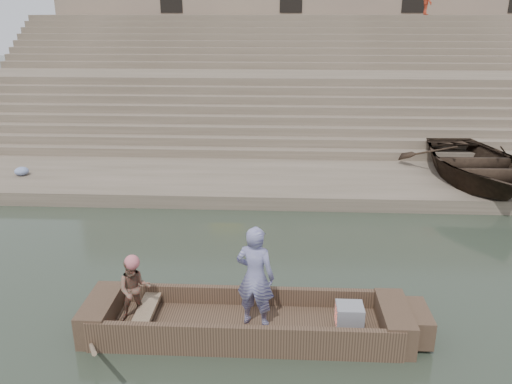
# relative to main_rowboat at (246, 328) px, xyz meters

# --- Properties ---
(ground) EXTENTS (120.00, 120.00, 0.00)m
(ground) POSITION_rel_main_rowboat_xyz_m (2.99, -0.13, -0.11)
(ground) COLOR #283326
(ground) RESTS_ON ground
(lower_landing) EXTENTS (32.00, 4.00, 0.40)m
(lower_landing) POSITION_rel_main_rowboat_xyz_m (2.99, 7.87, 0.09)
(lower_landing) COLOR #82705D
(lower_landing) RESTS_ON ground
(mid_landing) EXTENTS (32.00, 3.00, 2.80)m
(mid_landing) POSITION_rel_main_rowboat_xyz_m (2.99, 15.37, 1.29)
(mid_landing) COLOR #82705D
(mid_landing) RESTS_ON ground
(upper_landing) EXTENTS (32.00, 3.00, 5.20)m
(upper_landing) POSITION_rel_main_rowboat_xyz_m (2.99, 22.37, 2.49)
(upper_landing) COLOR #82705D
(upper_landing) RESTS_ON ground
(ghat_steps) EXTENTS (32.00, 11.00, 5.20)m
(ghat_steps) POSITION_rel_main_rowboat_xyz_m (2.99, 17.06, 1.69)
(ghat_steps) COLOR #82705D
(ghat_steps) RESTS_ON ground
(building_wall) EXTENTS (32.00, 5.07, 11.20)m
(building_wall) POSITION_rel_main_rowboat_xyz_m (2.99, 26.37, 5.49)
(building_wall) COLOR gray
(building_wall) RESTS_ON ground
(main_rowboat) EXTENTS (5.00, 1.30, 0.22)m
(main_rowboat) POSITION_rel_main_rowboat_xyz_m (0.00, 0.00, 0.00)
(main_rowboat) COLOR brown
(main_rowboat) RESTS_ON ground
(rowboat_trim) EXTENTS (6.04, 2.63, 1.84)m
(rowboat_trim) POSITION_rel_main_rowboat_xyz_m (0.21, -0.01, 0.20)
(rowboat_trim) COLOR brown
(rowboat_trim) RESTS_ON ground
(standing_man) EXTENTS (0.76, 0.60, 1.83)m
(standing_man) POSITION_rel_main_rowboat_xyz_m (0.17, -0.01, 1.02)
(standing_man) COLOR navy
(standing_man) RESTS_ON main_rowboat
(rowing_man) EXTENTS (0.67, 0.59, 1.17)m
(rowing_man) POSITION_rel_main_rowboat_xyz_m (-1.93, 0.03, 0.69)
(rowing_man) COLOR #22684B
(rowing_man) RESTS_ON main_rowboat
(television) EXTENTS (0.46, 0.42, 0.40)m
(television) POSITION_rel_main_rowboat_xyz_m (1.77, 0.00, 0.31)
(television) COLOR gray
(television) RESTS_ON main_rowboat
(beached_rowboat) EXTENTS (4.01, 5.51, 1.12)m
(beached_rowboat) POSITION_rel_main_rowboat_xyz_m (6.56, 7.79, 0.85)
(beached_rowboat) COLOR #2D2116
(beached_rowboat) RESTS_ON lower_landing
(pedestrian) EXTENTS (0.65, 1.03, 1.54)m
(pedestrian) POSITION_rel_main_rowboat_xyz_m (8.25, 21.88, 5.86)
(pedestrian) COLOR maroon
(pedestrian) RESTS_ON upper_landing
(cloth_bundles) EXTENTS (19.78, 1.38, 0.26)m
(cloth_bundles) POSITION_rel_main_rowboat_xyz_m (1.95, 8.04, 0.42)
(cloth_bundles) COLOR #3F5999
(cloth_bundles) RESTS_ON lower_landing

